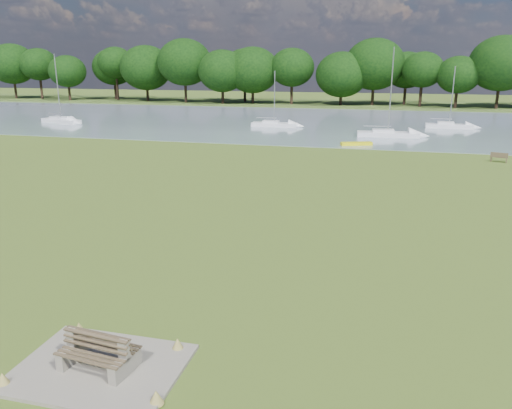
% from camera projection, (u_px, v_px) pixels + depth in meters
% --- Properties ---
extents(ground, '(220.00, 220.00, 0.00)m').
position_uv_depth(ground, '(245.00, 215.00, 25.86)').
color(ground, brown).
extents(river, '(220.00, 40.00, 0.10)m').
position_uv_depth(river, '(331.00, 123.00, 64.99)').
color(river, slate).
rests_on(river, ground).
extents(far_bank, '(220.00, 20.00, 0.40)m').
position_uv_depth(far_bank, '(348.00, 105.00, 92.94)').
color(far_bank, '#4C6626').
rests_on(far_bank, ground).
extents(concrete_pad, '(4.20, 3.20, 0.10)m').
position_uv_depth(concrete_pad, '(100.00, 368.00, 12.80)').
color(concrete_pad, gray).
rests_on(concrete_pad, ground).
extents(bench_pair, '(2.02, 1.33, 1.02)m').
position_uv_depth(bench_pair, '(98.00, 352.00, 12.67)').
color(bench_pair, gray).
rests_on(bench_pair, concrete_pad).
extents(riverbank_bench, '(1.33, 0.75, 0.79)m').
position_uv_depth(riverbank_bench, '(499.00, 157.00, 39.32)').
color(riverbank_bench, brown).
rests_on(riverbank_bench, ground).
extents(kayak, '(3.00, 1.69, 0.29)m').
position_uv_depth(kayak, '(356.00, 144.00, 47.15)').
color(kayak, yellow).
rests_on(kayak, river).
extents(tree_line, '(145.89, 9.47, 11.46)m').
position_uv_depth(tree_line, '(355.00, 67.00, 87.05)').
color(tree_line, black).
rests_on(tree_line, far_bank).
extents(sailboat_0, '(6.44, 2.25, 9.06)m').
position_uv_depth(sailboat_0, '(387.00, 132.00, 52.49)').
color(sailboat_0, white).
rests_on(sailboat_0, river).
extents(sailboat_1, '(5.52, 1.61, 6.58)m').
position_uv_depth(sailboat_1, '(274.00, 123.00, 60.66)').
color(sailboat_1, white).
rests_on(sailboat_1, river).
extents(sailboat_2, '(6.24, 3.52, 8.59)m').
position_uv_depth(sailboat_2, '(61.00, 119.00, 64.35)').
color(sailboat_2, white).
rests_on(sailboat_2, river).
extents(sailboat_5, '(5.40, 1.69, 7.14)m').
position_uv_depth(sailboat_5, '(449.00, 124.00, 59.23)').
color(sailboat_5, white).
rests_on(sailboat_5, river).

